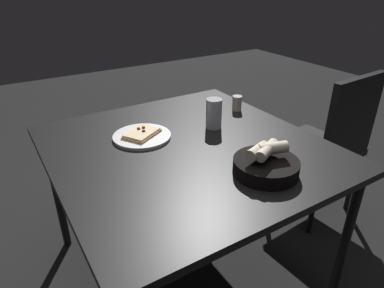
% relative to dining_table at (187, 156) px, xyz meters
% --- Properties ---
extents(ground, '(8.00, 8.00, 0.00)m').
position_rel_dining_table_xyz_m(ground, '(0.00, 0.00, -0.66)').
color(ground, black).
extents(dining_table, '(1.09, 1.13, 0.71)m').
position_rel_dining_table_xyz_m(dining_table, '(0.00, 0.00, 0.00)').
color(dining_table, black).
rests_on(dining_table, ground).
extents(pizza_plate, '(0.26, 0.26, 0.04)m').
position_rel_dining_table_xyz_m(pizza_plate, '(-0.13, 0.17, 0.06)').
color(pizza_plate, white).
rests_on(pizza_plate, dining_table).
extents(bread_basket, '(0.24, 0.24, 0.12)m').
position_rel_dining_table_xyz_m(bread_basket, '(0.13, -0.34, 0.09)').
color(bread_basket, black).
rests_on(bread_basket, dining_table).
extents(beer_glass, '(0.07, 0.07, 0.14)m').
position_rel_dining_table_xyz_m(beer_glass, '(0.20, 0.09, 0.11)').
color(beer_glass, silver).
rests_on(beer_glass, dining_table).
extents(pepper_shaker, '(0.05, 0.05, 0.08)m').
position_rel_dining_table_xyz_m(pepper_shaker, '(0.43, 0.21, 0.09)').
color(pepper_shaker, '#BFB299').
rests_on(pepper_shaker, dining_table).
extents(chair_near, '(0.47, 0.47, 0.90)m').
position_rel_dining_table_xyz_m(chair_near, '(0.93, -0.03, -0.15)').
color(chair_near, '#2C2C2C').
rests_on(chair_near, ground).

